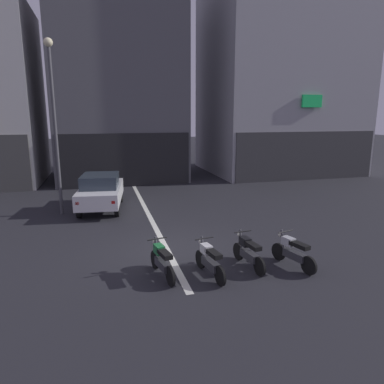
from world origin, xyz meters
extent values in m
plane|color=#232328|center=(0.00, 0.00, 0.00)|extent=(120.00, 120.00, 0.00)
cube|color=silver|center=(0.00, 6.00, 0.00)|extent=(0.20, 18.00, 0.01)
cube|color=#56565B|center=(-0.45, 14.38, 6.53)|extent=(8.14, 7.16, 13.06)
cube|color=black|center=(-0.45, 10.75, 1.60)|extent=(7.82, 0.10, 3.20)
cube|color=#9E9EA3|center=(11.36, 14.38, 10.46)|extent=(10.48, 8.74, 20.92)
cube|color=#373739|center=(11.36, 9.96, 1.60)|extent=(10.06, 0.10, 3.20)
cube|color=#1EE566|center=(11.39, 9.89, 5.13)|extent=(1.38, 0.16, 0.79)
cylinder|color=black|center=(-2.56, 7.07, 0.32)|extent=(0.26, 0.66, 0.64)
cylinder|color=black|center=(-1.02, 6.88, 0.32)|extent=(0.26, 0.66, 0.64)
cylinder|color=black|center=(-2.88, 4.49, 0.32)|extent=(0.26, 0.66, 0.64)
cylinder|color=black|center=(-1.34, 4.30, 0.32)|extent=(0.26, 0.66, 0.64)
cube|color=silver|center=(-1.95, 5.68, 0.75)|extent=(2.25, 4.28, 0.66)
cube|color=#2D3842|center=(-1.97, 5.53, 1.36)|extent=(1.78, 2.14, 0.56)
cube|color=red|center=(-2.89, 3.76, 0.80)|extent=(0.15, 0.08, 0.12)
cube|color=red|center=(-1.50, 3.59, 0.80)|extent=(0.15, 0.08, 0.12)
cylinder|color=#47474C|center=(-3.65, 5.30, 3.44)|extent=(0.14, 0.14, 6.88)
sphere|color=beige|center=(-3.65, 5.30, 7.06)|extent=(0.36, 0.36, 0.36)
cylinder|color=black|center=(-0.59, -1.31, 0.26)|extent=(0.17, 0.52, 0.52)
cylinder|color=black|center=(-0.37, -2.43, 0.26)|extent=(0.17, 0.52, 0.52)
cube|color=#38383D|center=(-0.47, -1.92, 0.37)|extent=(0.34, 0.76, 0.22)
cube|color=black|center=(-0.44, -2.07, 0.72)|extent=(0.33, 0.63, 0.12)
cube|color=#1E7238|center=(-0.52, -1.67, 0.70)|extent=(0.28, 0.40, 0.24)
cylinder|color=#4C4C51|center=(-0.56, -1.45, 0.63)|extent=(0.11, 0.25, 0.70)
cylinder|color=black|center=(-0.54, -1.53, 0.95)|extent=(0.55, 0.14, 0.04)
sphere|color=silver|center=(-0.58, -1.33, 0.80)|extent=(0.12, 0.12, 0.12)
cylinder|color=black|center=(0.66, -1.60, 0.26)|extent=(0.15, 0.52, 0.52)
cylinder|color=black|center=(0.85, -2.74, 0.26)|extent=(0.15, 0.52, 0.52)
cube|color=#38383D|center=(0.76, -2.22, 0.37)|extent=(0.32, 0.76, 0.22)
cube|color=black|center=(0.79, -2.37, 0.72)|extent=(0.32, 0.63, 0.12)
cube|color=silver|center=(0.72, -1.97, 0.70)|extent=(0.28, 0.39, 0.24)
cylinder|color=#4C4C51|center=(0.68, -1.75, 0.63)|extent=(0.11, 0.25, 0.70)
cylinder|color=black|center=(0.70, -1.83, 0.95)|extent=(0.55, 0.13, 0.04)
sphere|color=silver|center=(0.66, -1.63, 0.80)|extent=(0.12, 0.12, 0.12)
cylinder|color=black|center=(1.91, -1.34, 0.26)|extent=(0.14, 0.52, 0.52)
cylinder|color=black|center=(2.06, -2.48, 0.26)|extent=(0.14, 0.52, 0.52)
cube|color=#38383D|center=(1.99, -1.96, 0.37)|extent=(0.29, 0.76, 0.22)
cube|color=black|center=(2.01, -2.11, 0.72)|extent=(0.29, 0.62, 0.12)
cube|color=black|center=(1.96, -1.70, 0.70)|extent=(0.26, 0.39, 0.24)
cylinder|color=#4C4C51|center=(1.93, -1.48, 0.63)|extent=(0.10, 0.24, 0.70)
cylinder|color=black|center=(1.94, -1.56, 0.95)|extent=(0.55, 0.11, 0.04)
sphere|color=silver|center=(1.91, -1.36, 0.80)|extent=(0.12, 0.12, 0.12)
cylinder|color=black|center=(3.06, -1.66, 0.26)|extent=(0.20, 0.52, 0.52)
cylinder|color=black|center=(3.37, -2.76, 0.26)|extent=(0.20, 0.52, 0.52)
cube|color=#38383D|center=(3.23, -2.26, 0.37)|extent=(0.39, 0.76, 0.22)
cube|color=black|center=(3.27, -2.41, 0.72)|extent=(0.37, 0.64, 0.12)
cube|color=#B2B5BA|center=(3.16, -2.01, 0.70)|extent=(0.31, 0.41, 0.24)
cylinder|color=#4C4C51|center=(3.10, -1.80, 0.63)|extent=(0.13, 0.25, 0.70)
cylinder|color=black|center=(3.12, -1.88, 0.95)|extent=(0.54, 0.18, 0.04)
sphere|color=silver|center=(3.07, -1.68, 0.80)|extent=(0.12, 0.12, 0.12)
camera|label=1|loc=(-1.93, -10.45, 4.21)|focal=32.74mm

